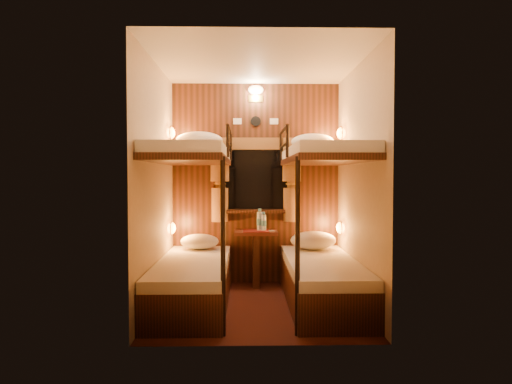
{
  "coord_description": "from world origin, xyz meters",
  "views": [
    {
      "loc": [
        -0.11,
        -4.47,
        1.29
      ],
      "look_at": [
        -0.01,
        0.15,
        1.13
      ],
      "focal_mm": 32.0,
      "sensor_mm": 36.0,
      "label": 1
    }
  ],
  "objects_px": {
    "table": "(256,251)",
    "bottle_right": "(264,222)",
    "bottle_left": "(260,221)",
    "bunk_left": "(193,249)",
    "bunk_right": "(322,249)"
  },
  "relations": [
    {
      "from": "table",
      "to": "bottle_left",
      "type": "relative_size",
      "value": 2.53
    },
    {
      "from": "bunk_left",
      "to": "bottle_right",
      "type": "distance_m",
      "value": 1.12
    },
    {
      "from": "table",
      "to": "bottle_right",
      "type": "distance_m",
      "value": 0.34
    },
    {
      "from": "bunk_left",
      "to": "bottle_left",
      "type": "height_order",
      "value": "bunk_left"
    },
    {
      "from": "bunk_left",
      "to": "table",
      "type": "relative_size",
      "value": 2.9
    },
    {
      "from": "table",
      "to": "bunk_left",
      "type": "bearing_deg",
      "value": -129.67
    },
    {
      "from": "bunk_right",
      "to": "bottle_right",
      "type": "bearing_deg",
      "value": 124.14
    },
    {
      "from": "bunk_right",
      "to": "bottle_right",
      "type": "distance_m",
      "value": 1.01
    },
    {
      "from": "bunk_left",
      "to": "table",
      "type": "xyz_separation_m",
      "value": [
        0.65,
        0.78,
        -0.14
      ]
    },
    {
      "from": "table",
      "to": "bottle_left",
      "type": "bearing_deg",
      "value": 50.2
    },
    {
      "from": "bunk_left",
      "to": "bottle_right",
      "type": "height_order",
      "value": "bunk_left"
    },
    {
      "from": "table",
      "to": "bottle_right",
      "type": "height_order",
      "value": "bottle_right"
    },
    {
      "from": "table",
      "to": "bottle_right",
      "type": "xyz_separation_m",
      "value": [
        0.09,
        0.04,
        0.33
      ]
    },
    {
      "from": "bunk_left",
      "to": "bottle_right",
      "type": "relative_size",
      "value": 8.62
    },
    {
      "from": "table",
      "to": "bunk_right",
      "type": "bearing_deg",
      "value": -50.33
    }
  ]
}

